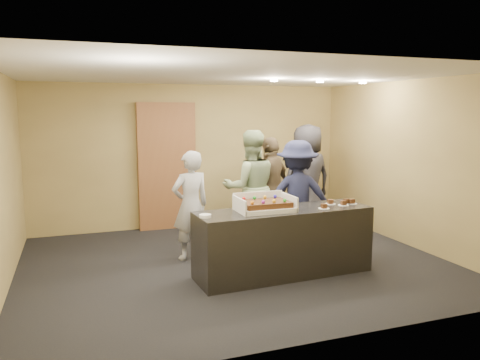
{
  "coord_description": "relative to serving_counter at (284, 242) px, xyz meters",
  "views": [
    {
      "loc": [
        -2.17,
        -6.22,
        2.19
      ],
      "look_at": [
        0.07,
        0.0,
        1.23
      ],
      "focal_mm": 35.0,
      "sensor_mm": 36.0,
      "label": 1
    }
  ],
  "objects": [
    {
      "name": "storage_cabinet",
      "position": [
        -0.98,
        3.07,
        0.73
      ],
      "size": [
        1.07,
        0.15,
        2.36
      ],
      "primitive_type": "cube",
      "color": "brown",
      "rests_on": "floor"
    },
    {
      "name": "room",
      "position": [
        -0.46,
        0.66,
        0.9
      ],
      "size": [
        6.04,
        6.0,
        2.7
      ],
      "color": "black",
      "rests_on": "ground"
    },
    {
      "name": "slice_a",
      "position": [
        0.52,
        -0.15,
        0.47
      ],
      "size": [
        0.15,
        0.15,
        0.07
      ],
      "color": "white",
      "rests_on": "serving_counter"
    },
    {
      "name": "slice_e",
      "position": [
        1.06,
        0.02,
        0.47
      ],
      "size": [
        0.15,
        0.15,
        0.07
      ],
      "color": "white",
      "rests_on": "serving_counter"
    },
    {
      "name": "plate_stack",
      "position": [
        -1.12,
        -0.1,
        0.47
      ],
      "size": [
        0.15,
        0.15,
        0.04
      ],
      "primitive_type": "cylinder",
      "color": "white",
      "rests_on": "serving_counter"
    },
    {
      "name": "slice_d",
      "position": [
        1.0,
        0.06,
        0.47
      ],
      "size": [
        0.15,
        0.15,
        0.07
      ],
      "color": "white",
      "rests_on": "serving_counter"
    },
    {
      "name": "cake_box",
      "position": [
        -0.28,
        0.03,
        0.5
      ],
      "size": [
        0.73,
        0.51,
        0.22
      ],
      "color": "white",
      "rests_on": "serving_counter"
    },
    {
      "name": "person_navy_man",
      "position": [
        0.63,
        0.87,
        0.43
      ],
      "size": [
        1.27,
        0.94,
        1.76
      ],
      "primitive_type": "imported",
      "rotation": [
        0.0,
        0.0,
        2.86
      ],
      "color": "#1E2242",
      "rests_on": "floor"
    },
    {
      "name": "slice_c",
      "position": [
        0.89,
        -0.04,
        0.47
      ],
      "size": [
        0.15,
        0.15,
        0.07
      ],
      "color": "white",
      "rests_on": "serving_counter"
    },
    {
      "name": "person_brown_extra",
      "position": [
        0.57,
        1.74,
        0.43
      ],
      "size": [
        1.09,
        0.96,
        1.77
      ],
      "primitive_type": "imported",
      "rotation": [
        0.0,
        0.0,
        3.77
      ],
      "color": "brown",
      "rests_on": "floor"
    },
    {
      "name": "ceiling_spotlights",
      "position": [
        1.14,
        1.16,
        2.22
      ],
      "size": [
        1.72,
        0.12,
        0.03
      ],
      "color": "#FFEAC6",
      "rests_on": "ceiling"
    },
    {
      "name": "person_dark_suit",
      "position": [
        1.37,
        1.95,
        0.54
      ],
      "size": [
        1.0,
        0.69,
        1.97
      ],
      "primitive_type": "imported",
      "rotation": [
        0.0,
        0.0,
        3.2
      ],
      "color": "#28282E",
      "rests_on": "floor"
    },
    {
      "name": "serving_counter",
      "position": [
        0.0,
        0.0,
        0.0
      ],
      "size": [
        2.43,
        0.82,
        0.9
      ],
      "primitive_type": "cube",
      "rotation": [
        0.0,
        0.0,
        0.05
      ],
      "color": "black",
      "rests_on": "floor"
    },
    {
      "name": "person_sage_man",
      "position": [
        0.11,
        1.54,
        0.5
      ],
      "size": [
        1.0,
        0.82,
        1.9
      ],
      "primitive_type": "imported",
      "rotation": [
        0.0,
        0.0,
        3.02
      ],
      "color": "#96AB7D",
      "rests_on": "floor"
    },
    {
      "name": "sheet_cake",
      "position": [
        -0.28,
        -0.0,
        0.55
      ],
      "size": [
        0.63,
        0.43,
        0.12
      ],
      "color": "black",
      "rests_on": "cake_box"
    },
    {
      "name": "slice_b",
      "position": [
        0.76,
        0.1,
        0.47
      ],
      "size": [
        0.15,
        0.15,
        0.07
      ],
      "color": "white",
      "rests_on": "serving_counter"
    },
    {
      "name": "person_server_grey",
      "position": [
        -1.01,
        1.1,
        0.36
      ],
      "size": [
        0.67,
        0.51,
        1.63
      ],
      "primitive_type": "imported",
      "rotation": [
        0.0,
        0.0,
        3.37
      ],
      "color": "#AEAFB3",
      "rests_on": "floor"
    }
  ]
}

